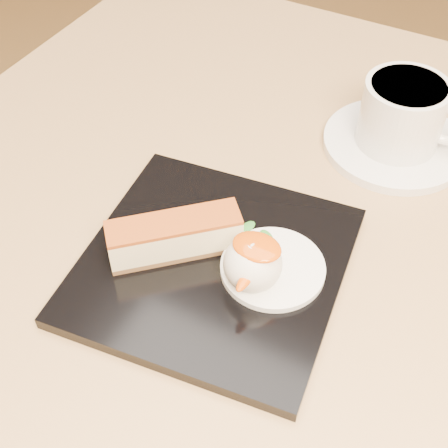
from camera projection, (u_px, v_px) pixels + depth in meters
The scene contains 9 objects.
table at pixel (268, 317), 0.70m from camera, with size 0.80×0.80×0.72m.
dessert_plate at pixel (213, 265), 0.55m from camera, with size 0.22×0.22×0.01m, color black.
cheesecake at pixel (175, 236), 0.54m from camera, with size 0.11×0.10×0.04m.
cream_smear at pixel (273, 268), 0.53m from camera, with size 0.09×0.09×0.01m, color white.
ice_cream_scoop at pixel (253, 264), 0.51m from camera, with size 0.05×0.05×0.05m, color white.
mango_sauce at pixel (257, 247), 0.49m from camera, with size 0.04×0.03×0.01m, color #D74E06.
mint_sprig at pixel (255, 233), 0.55m from camera, with size 0.04×0.03×0.00m.
saucer at pixel (394, 144), 0.66m from camera, with size 0.15×0.15×0.01m, color white.
coffee_cup at pixel (405, 113), 0.63m from camera, with size 0.11×0.08×0.07m.
Camera 1 is at (0.15, -0.38, 1.15)m, focal length 50.00 mm.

